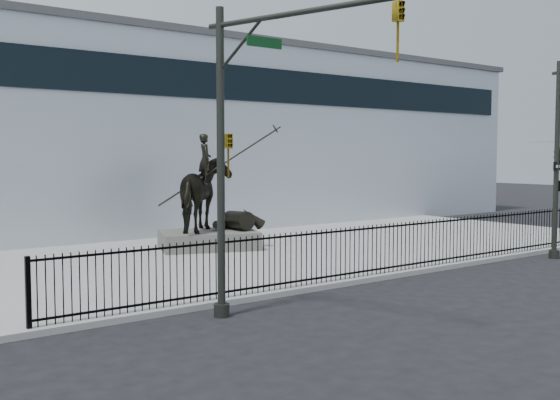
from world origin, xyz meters
TOP-DOWN VIEW (x-y plane):
  - ground at (0.00, 0.00)m, footprint 120.00×120.00m
  - plaza at (0.00, 7.00)m, footprint 30.00×12.00m
  - building at (0.00, 20.00)m, footprint 44.00×14.00m
  - picket_fence at (0.00, 1.25)m, footprint 22.10×0.10m
  - statue_plinth at (-2.15, 8.91)m, footprint 4.18×3.51m
  - equestrian_statue at (-2.08, 8.88)m, footprint 4.32×3.47m
  - traffic_signal_left at (-6.75, -0.62)m, footprint 1.52×4.84m

SIDE VIEW (x-z plane):
  - ground at x=0.00m, z-range 0.00..0.00m
  - plaza at x=0.00m, z-range 0.00..0.15m
  - statue_plinth at x=-2.15m, z-range 0.15..0.82m
  - picket_fence at x=0.00m, z-range 0.15..1.65m
  - equestrian_statue at x=-2.08m, z-range 0.28..4.15m
  - traffic_signal_left at x=-6.75m, z-range 0.53..7.53m
  - building at x=0.00m, z-range 0.00..9.00m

